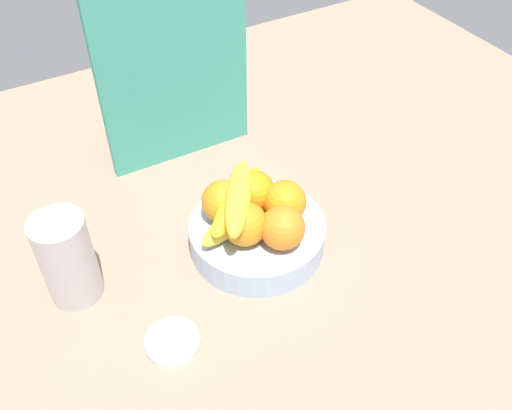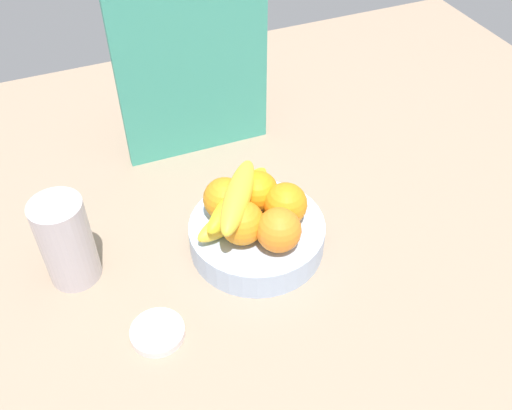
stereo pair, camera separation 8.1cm
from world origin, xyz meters
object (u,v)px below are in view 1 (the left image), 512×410
at_px(orange_back_left, 246,224).
at_px(orange_front_left, 285,202).
at_px(cutting_board, 175,73).
at_px(orange_front_right, 254,192).
at_px(banana_bunch, 239,205).
at_px(orange_back_right, 283,228).
at_px(orange_center, 223,202).
at_px(jar_lid, 173,342).
at_px(thermos_tumbler, 67,259).
at_px(fruit_bowl, 256,233).

bearing_deg(orange_back_left, orange_front_left, 8.92).
bearing_deg(orange_front_left, cutting_board, 99.50).
height_order(orange_front_right, orange_back_left, same).
xyz_separation_m(orange_front_left, cutting_board, (-0.05, 0.30, 0.09)).
height_order(orange_front_left, banana_bunch, banana_bunch).
bearing_deg(orange_back_right, orange_front_left, 55.19).
relative_size(orange_front_left, orange_front_right, 1.00).
bearing_deg(orange_front_right, orange_back_left, -129.74).
xyz_separation_m(orange_center, orange_back_left, (0.01, -0.06, 0.00)).
relative_size(orange_front_left, banana_bunch, 0.40).
distance_m(orange_center, orange_back_left, 0.06).
relative_size(orange_back_right, jar_lid, 0.89).
height_order(orange_front_right, thermos_tumbler, thermos_tumbler).
xyz_separation_m(fruit_bowl, cutting_board, (-0.00, 0.29, 0.15)).
bearing_deg(orange_front_right, jar_lid, -146.15).
bearing_deg(cutting_board, orange_front_right, -85.10).
relative_size(cutting_board, jar_lid, 4.57).
xyz_separation_m(thermos_tumbler, jar_lid, (0.09, -0.16, -0.07)).
xyz_separation_m(orange_back_left, banana_bunch, (0.01, 0.04, 0.01)).
xyz_separation_m(fruit_bowl, orange_front_left, (0.05, -0.01, 0.06)).
height_order(orange_back_right, jar_lid, orange_back_right).
xyz_separation_m(orange_center, jar_lid, (-0.16, -0.15, -0.08)).
xyz_separation_m(orange_front_left, jar_lid, (-0.25, -0.10, -0.08)).
xyz_separation_m(banana_bunch, cutting_board, (0.02, 0.27, 0.09)).
bearing_deg(jar_lid, orange_back_right, 13.78).
relative_size(fruit_bowl, thermos_tumbler, 1.46).
bearing_deg(banana_bunch, orange_front_right, 27.27).
bearing_deg(banana_bunch, jar_lid, -144.77).
relative_size(banana_bunch, cutting_board, 0.48).
distance_m(orange_back_left, jar_lid, 0.21).
height_order(orange_back_left, orange_back_right, same).
relative_size(orange_center, orange_back_right, 1.00).
height_order(orange_front_right, banana_bunch, banana_bunch).
relative_size(orange_center, banana_bunch, 0.40).
relative_size(fruit_bowl, orange_back_left, 3.17).
xyz_separation_m(orange_front_left, orange_front_right, (-0.03, 0.04, 0.00)).
bearing_deg(cutting_board, orange_front_left, -79.98).
bearing_deg(orange_front_left, orange_back_left, -171.08).
relative_size(orange_front_right, orange_back_left, 1.00).
xyz_separation_m(fruit_bowl, orange_front_right, (0.02, 0.03, 0.06)).
bearing_deg(cutting_board, orange_back_right, -86.72).
distance_m(fruit_bowl, orange_back_right, 0.09).
height_order(orange_front_right, orange_back_right, same).
xyz_separation_m(orange_front_left, banana_bunch, (-0.07, 0.02, 0.01)).
distance_m(banana_bunch, jar_lid, 0.23).
distance_m(orange_back_left, banana_bunch, 0.04).
bearing_deg(fruit_bowl, banana_bunch, 152.75).
height_order(orange_front_left, cutting_board, cutting_board).
bearing_deg(orange_back_left, jar_lid, -152.47).
height_order(orange_front_left, orange_center, same).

